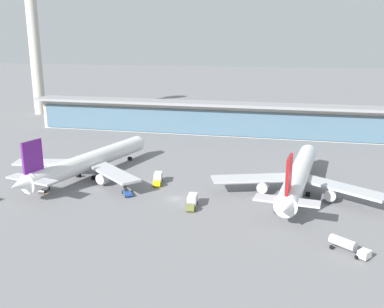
{
  "coord_description": "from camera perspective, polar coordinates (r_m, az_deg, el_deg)",
  "views": [
    {
      "loc": [
        30.58,
        -108.52,
        42.86
      ],
      "look_at": [
        0.0,
        20.04,
        7.69
      ],
      "focal_mm": 40.45,
      "sensor_mm": 36.0,
      "label": 1
    }
  ],
  "objects": [
    {
      "name": "airliner_left_stand",
      "position": [
        141.18,
        -13.49,
        -0.96
      ],
      "size": [
        46.96,
        62.09,
        16.72
      ],
      "color": "white",
      "rests_on": "ground"
    },
    {
      "name": "control_tower",
      "position": [
        270.15,
        -20.14,
        14.32
      ],
      "size": [
        12.0,
        12.0,
        81.45
      ],
      "color": "beige",
      "rests_on": "ground"
    },
    {
      "name": "terminal_building",
      "position": [
        198.71,
        4.33,
        4.72
      ],
      "size": [
        184.12,
        12.8,
        15.2
      ],
      "color": "beige",
      "rests_on": "ground"
    },
    {
      "name": "service_truck_near_nose_white",
      "position": [
        96.7,
        19.83,
        -11.23
      ],
      "size": [
        8.29,
        6.86,
        2.95
      ],
      "color": "silver",
      "rests_on": "ground"
    },
    {
      "name": "ground_plane",
      "position": [
        120.62,
        -2.22,
        -5.92
      ],
      "size": [
        1200.0,
        1200.0,
        0.0
      ],
      "primitive_type": "plane",
      "color": "slate"
    },
    {
      "name": "service_truck_mid_apron_yellow",
      "position": [
        132.89,
        -4.54,
        -3.19
      ],
      "size": [
        3.73,
        7.61,
        3.1
      ],
      "color": "yellow",
      "rests_on": "ground"
    },
    {
      "name": "service_truck_by_tail_blue",
      "position": [
        124.42,
        -8.59,
        -5.03
      ],
      "size": [
        5.17,
        6.25,
        2.7
      ],
      "color": "#234C9E",
      "rests_on": "ground"
    },
    {
      "name": "safety_cone_charlie",
      "position": [
        132.8,
        -21.04,
        -4.82
      ],
      "size": [
        0.62,
        0.62,
        0.7
      ],
      "color": "orange",
      "rests_on": "ground"
    },
    {
      "name": "safety_cone_bravo",
      "position": [
        130.7,
        -19.02,
        -4.94
      ],
      "size": [
        0.62,
        0.62,
        0.7
      ],
      "color": "orange",
      "rests_on": "ground"
    },
    {
      "name": "service_truck_under_wing_white",
      "position": [
        133.18,
        -18.97,
        -4.35
      ],
      "size": [
        2.66,
        6.94,
        2.7
      ],
      "color": "silver",
      "rests_on": "ground"
    },
    {
      "name": "service_truck_at_far_stand_olive",
      "position": [
        114.28,
        -0.02,
        -6.21
      ],
      "size": [
        2.99,
        7.48,
        3.1
      ],
      "color": "olive",
      "rests_on": "ground"
    },
    {
      "name": "airliner_centre_stand",
      "position": [
        126.69,
        13.85,
        -2.81
      ],
      "size": [
        47.99,
        62.8,
        16.72
      ],
      "color": "white",
      "rests_on": "ground"
    }
  ]
}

